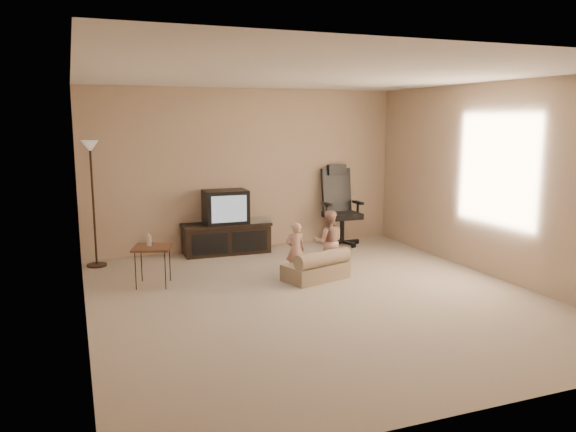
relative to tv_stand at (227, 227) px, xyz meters
name	(u,v)px	position (x,y,z in m)	size (l,w,h in m)	color
floor	(316,297)	(0.40, -2.49, -0.40)	(5.50, 5.50, 0.00)	beige
room_shell	(317,166)	(0.40, -2.49, 1.12)	(5.50, 5.50, 5.50)	white
tv_stand	(227,227)	(0.00, 0.00, 0.00)	(1.37, 0.53, 0.97)	black
office_chair	(340,216)	(1.90, -0.06, 0.06)	(0.63, 0.64, 1.29)	black
side_table	(152,248)	(-1.29, -1.32, 0.07)	(0.56, 0.56, 0.66)	brown
floor_lamp	(92,175)	(-1.90, -0.11, 0.87)	(0.27, 0.27, 1.75)	#2F2015
child_sofa	(318,268)	(0.70, -1.85, -0.24)	(0.91, 0.67, 0.40)	tan
toddler_left	(295,250)	(0.49, -1.61, -0.04)	(0.26, 0.19, 0.72)	tan
toddler_right	(329,242)	(0.98, -1.58, 0.02)	(0.41, 0.23, 0.84)	tan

